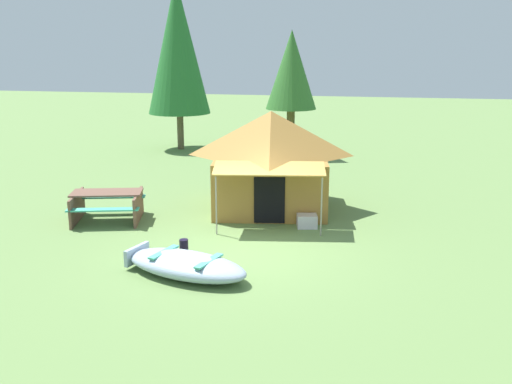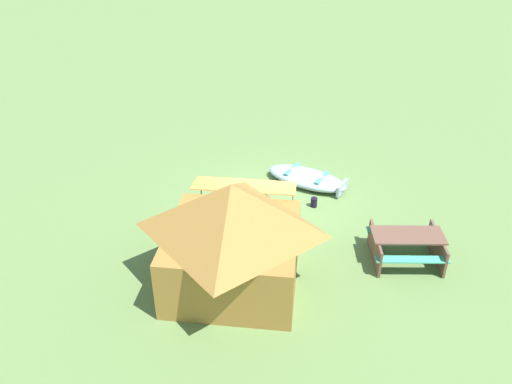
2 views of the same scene
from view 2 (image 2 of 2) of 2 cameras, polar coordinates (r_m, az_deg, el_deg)
ground_plane at (r=15.17m, az=1.66°, el=-1.66°), size 80.00×80.00×0.00m
beached_rowboat at (r=16.27m, az=5.53°, el=1.52°), size 2.77×1.75×0.43m
canvas_cabin_tent at (r=11.73m, az=-2.56°, el=-4.51°), size 3.58×4.33×2.63m
picnic_table at (r=13.43m, az=15.97°, el=-5.40°), size 2.05×1.88×0.75m
cooler_box at (r=13.91m, az=-5.11°, el=-4.38°), size 0.55×0.48×0.31m
fuel_can at (r=15.22m, az=6.28°, el=-1.11°), size 0.26×0.26×0.29m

